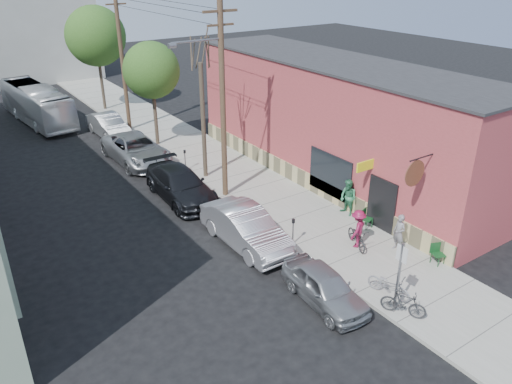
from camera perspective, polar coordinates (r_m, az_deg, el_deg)
ground at (r=20.94m, az=-0.46°, el=-8.26°), size 120.00×120.00×0.00m
sidewalk at (r=31.26m, az=-5.30°, el=3.60°), size 4.50×58.00×0.15m
cafe_building at (r=28.25m, az=9.09°, el=7.95°), size 6.60×20.20×6.61m
sign_post at (r=17.92m, az=16.05°, el=-8.77°), size 0.07×0.45×2.80m
parking_meter_near at (r=21.67m, az=4.27°, el=-4.05°), size 0.14×0.14×1.24m
parking_meter_far at (r=29.54m, az=-8.13°, el=4.02°), size 0.14×0.14×1.24m
utility_pole_near at (r=24.72m, az=-3.96°, el=10.79°), size 3.57×0.28×10.00m
utility_pole_far at (r=36.77m, az=-15.09°, el=14.71°), size 1.80×0.28×10.00m
tree_bare at (r=27.79m, az=-6.05°, el=7.98°), size 0.24×0.24×6.44m
tree_leafy_mid at (r=33.16m, az=-11.87°, el=13.44°), size 3.60×3.60×6.72m
tree_leafy_far at (r=42.74m, az=-17.85°, el=16.59°), size 4.66×4.66×8.13m
patio_chair_a at (r=23.68m, az=12.52°, el=-3.01°), size 0.64×0.64×0.88m
patio_chair_b at (r=21.81m, az=20.11°, el=-6.68°), size 0.65×0.65×0.88m
patron_grey at (r=22.03m, az=16.02°, el=-4.51°), size 0.48×0.66×1.68m
patron_green at (r=24.44m, az=10.49°, el=-0.64°), size 0.69×0.89×1.82m
cyclist at (r=21.89m, az=11.55°, el=-4.12°), size 1.28×1.03×1.73m
cyclist_bike at (r=22.09m, az=11.46°, el=-5.05°), size 1.19×1.82×0.90m
parked_bike_a at (r=18.55m, az=16.50°, el=-12.10°), size 1.17×1.62×0.96m
parked_bike_b at (r=19.35m, az=14.94°, el=-10.23°), size 0.96×1.82×0.91m
car_0 at (r=18.69m, az=7.84°, el=-10.69°), size 1.88×4.04×1.34m
car_1 at (r=21.85m, az=-1.19°, el=-4.12°), size 1.84×5.14×1.69m
car_2 at (r=26.32m, az=-8.65°, el=0.83°), size 2.42×5.59×1.60m
car_3 at (r=31.69m, az=-13.51°, el=4.75°), size 2.86×5.99×1.65m
car_4 at (r=37.04m, az=-16.52°, el=7.30°), size 1.86×4.81×1.56m
bus at (r=42.09m, az=-23.78°, el=9.21°), size 3.38×10.39×2.84m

